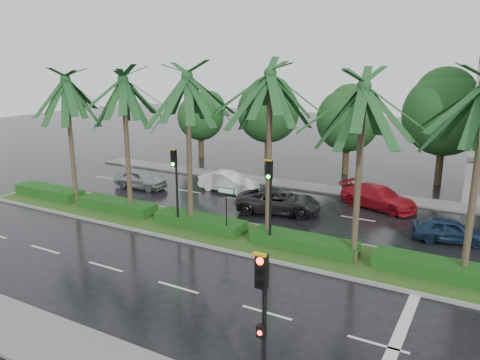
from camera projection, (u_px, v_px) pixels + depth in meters
The scene contains 17 objects.
ground at pixel (239, 246), 23.14m from camera, with size 120.00×120.00×0.00m, color black.
near_sidewalk at pixel (77, 354), 14.51m from camera, with size 40.00×2.40×0.12m, color slate.
far_sidewalk at pixel (322, 189), 33.26m from camera, with size 40.00×2.00×0.12m, color slate.
median at pixel (248, 238), 23.96m from camera, with size 36.00×4.00×0.15m.
hedge at pixel (248, 231), 23.87m from camera, with size 35.20×1.40×0.60m.
lane_markings at pixel (292, 262), 21.33m from camera, with size 34.00×13.06×0.01m.
palm_row at pixel (227, 93), 22.76m from camera, with size 26.30×4.20×9.00m.
signal_near at pixel (263, 323), 11.74m from camera, with size 0.34×0.45×4.36m.
signal_median_left at pixel (175, 177), 24.55m from camera, with size 0.34×0.42×4.36m.
signal_median_right at pixel (270, 190), 21.94m from camera, with size 0.34×0.42×4.36m.
street_sign at pixel (226, 200), 23.49m from camera, with size 0.95×0.09×2.60m.
bg_trees at pixel (357, 114), 36.49m from camera, with size 32.35×5.91×8.54m.
car_silver at pixel (141, 179), 33.50m from camera, with size 4.00×1.61×1.36m, color #999DA0.
car_white at pixel (229, 182), 32.56m from camera, with size 4.26×1.49×1.41m, color white.
car_darkgrey at pixel (279, 201), 28.07m from camera, with size 5.09×2.35×1.41m, color #242427.
car_red at pixel (378, 197), 28.96m from camera, with size 4.87×1.98×1.41m, color #A4111D.
car_blue at pixel (450, 230), 23.57m from camera, with size 3.61×1.45×1.23m, color #172B47.
Camera 1 is at (10.64, -18.80, 8.91)m, focal length 35.00 mm.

